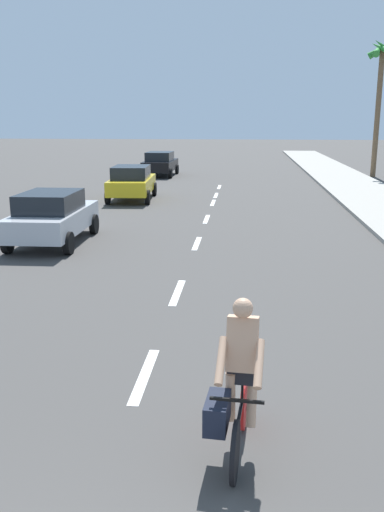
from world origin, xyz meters
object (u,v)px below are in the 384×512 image
at_px(parked_car_yellow, 132,182).
at_px(parked_car_black, 160,163).
at_px(cyclist, 236,386).
at_px(palm_tree_distant, 381,71).
at_px(parked_car_silver, 52,216).

bearing_deg(parked_car_yellow, parked_car_black, 88.47).
height_order(parked_car_yellow, parked_car_black, same).
bearing_deg(parked_car_black, cyclist, -78.63).
xyz_separation_m(parked_car_yellow, parked_car_black, (-0.36, 10.98, 0.00)).
bearing_deg(palm_tree_distant, cyclist, -104.86).
bearing_deg(cyclist, palm_tree_distant, -100.05).
bearing_deg(parked_car_silver, parked_car_yellow, 85.65).
bearing_deg(parked_car_yellow, cyclist, -78.59).
relative_size(parked_car_silver, parked_car_yellow, 0.97).
relative_size(parked_car_silver, palm_tree_distant, 0.49).
distance_m(parked_car_silver, parked_car_black, 20.20).
relative_size(cyclist, parked_car_yellow, 0.42).
height_order(cyclist, parked_car_yellow, cyclist).
bearing_deg(parked_car_silver, cyclist, -62.13).
height_order(cyclist, parked_car_silver, cyclist).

